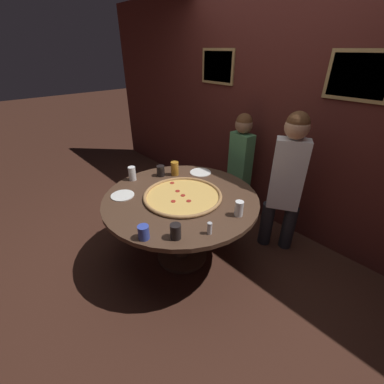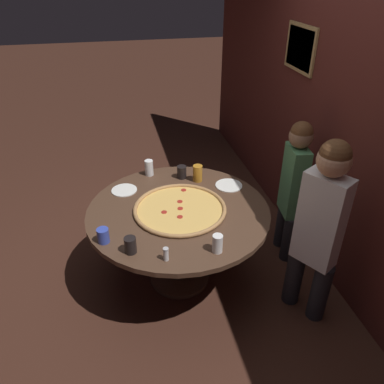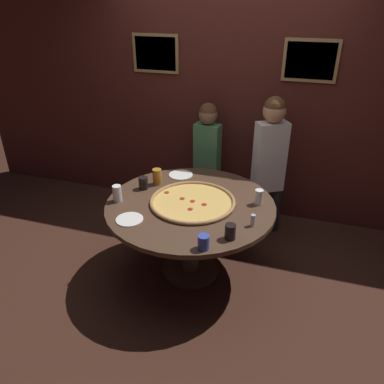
{
  "view_description": "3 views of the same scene",
  "coord_description": "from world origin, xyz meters",
  "px_view_note": "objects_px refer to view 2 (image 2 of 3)",
  "views": [
    {
      "loc": [
        1.61,
        -1.3,
        1.96
      ],
      "look_at": [
        0.07,
        0.08,
        0.79
      ],
      "focal_mm": 24.0,
      "sensor_mm": 36.0,
      "label": 1
    },
    {
      "loc": [
        2.41,
        -0.43,
        2.41
      ],
      "look_at": [
        0.06,
        0.1,
        0.92
      ],
      "focal_mm": 35.0,
      "sensor_mm": 36.0,
      "label": 2
    },
    {
      "loc": [
        0.85,
        -2.64,
        2.33
      ],
      "look_at": [
        -0.01,
        0.09,
        0.8
      ],
      "focal_mm": 35.0,
      "sensor_mm": 36.0,
      "label": 3
    }
  ],
  "objects_px": {
    "white_plate_beside_cup": "(124,190)",
    "diner_far_left": "(320,224)",
    "drink_cup_beside_pizza": "(130,245)",
    "giant_pizza": "(180,209)",
    "drink_cup_by_shaker": "(149,168)",
    "drink_cup_centre_back": "(198,173)",
    "drink_cup_far_right": "(103,236)",
    "condiment_shaker": "(166,254)",
    "dining_table": "(179,224)",
    "drink_cup_far_left": "(217,244)",
    "diner_side_left": "(293,184)",
    "white_plate_far_back": "(229,185)",
    "drink_cup_near_right": "(182,172)"
  },
  "relations": [
    {
      "from": "drink_cup_beside_pizza",
      "to": "diner_far_left",
      "type": "relative_size",
      "value": 0.08
    },
    {
      "from": "dining_table",
      "to": "drink_cup_far_left",
      "type": "relative_size",
      "value": 10.92
    },
    {
      "from": "dining_table",
      "to": "drink_cup_centre_back",
      "type": "relative_size",
      "value": 9.71
    },
    {
      "from": "drink_cup_by_shaker",
      "to": "white_plate_far_back",
      "type": "xyz_separation_m",
      "value": [
        0.35,
        0.65,
        -0.07
      ]
    },
    {
      "from": "drink_cup_far_right",
      "to": "drink_cup_far_left",
      "type": "bearing_deg",
      "value": 69.96
    },
    {
      "from": "giant_pizza",
      "to": "drink_cup_by_shaker",
      "type": "xyz_separation_m",
      "value": [
        -0.62,
        -0.16,
        0.06
      ]
    },
    {
      "from": "dining_table",
      "to": "drink_cup_beside_pizza",
      "type": "xyz_separation_m",
      "value": [
        0.43,
        -0.41,
        0.21
      ]
    },
    {
      "from": "drink_cup_by_shaker",
      "to": "diner_far_left",
      "type": "bearing_deg",
      "value": 42.65
    },
    {
      "from": "white_plate_beside_cup",
      "to": "diner_far_left",
      "type": "xyz_separation_m",
      "value": [
        0.92,
        1.31,
        0.09
      ]
    },
    {
      "from": "giant_pizza",
      "to": "drink_cup_centre_back",
      "type": "height_order",
      "value": "drink_cup_centre_back"
    },
    {
      "from": "diner_far_left",
      "to": "drink_cup_beside_pizza",
      "type": "bearing_deg",
      "value": 54.22
    },
    {
      "from": "drink_cup_centre_back",
      "to": "drink_cup_beside_pizza",
      "type": "bearing_deg",
      "value": -38.21
    },
    {
      "from": "white_plate_far_back",
      "to": "diner_side_left",
      "type": "xyz_separation_m",
      "value": [
        0.12,
        0.55,
        0.01
      ]
    },
    {
      "from": "white_plate_beside_cup",
      "to": "drink_cup_beside_pizza",
      "type": "bearing_deg",
      "value": -0.65
    },
    {
      "from": "giant_pizza",
      "to": "diner_side_left",
      "type": "xyz_separation_m",
      "value": [
        -0.16,
        1.04,
        -0.0
      ]
    },
    {
      "from": "drink_cup_centre_back",
      "to": "white_plate_far_back",
      "type": "bearing_deg",
      "value": 58.91
    },
    {
      "from": "dining_table",
      "to": "drink_cup_far_right",
      "type": "relative_size",
      "value": 13.45
    },
    {
      "from": "dining_table",
      "to": "diner_far_left",
      "type": "height_order",
      "value": "diner_far_left"
    },
    {
      "from": "drink_cup_far_left",
      "to": "diner_side_left",
      "type": "distance_m",
      "value": 1.13
    },
    {
      "from": "giant_pizza",
      "to": "diner_side_left",
      "type": "distance_m",
      "value": 1.05
    },
    {
      "from": "drink_cup_far_right",
      "to": "drink_cup_by_shaker",
      "type": "distance_m",
      "value": 0.99
    },
    {
      "from": "drink_cup_near_right",
      "to": "condiment_shaker",
      "type": "height_order",
      "value": "drink_cup_near_right"
    },
    {
      "from": "drink_cup_beside_pizza",
      "to": "drink_cup_far_left",
      "type": "relative_size",
      "value": 0.89
    },
    {
      "from": "condiment_shaker",
      "to": "diner_far_left",
      "type": "distance_m",
      "value": 1.1
    },
    {
      "from": "giant_pizza",
      "to": "drink_cup_far_right",
      "type": "distance_m",
      "value": 0.65
    },
    {
      "from": "condiment_shaker",
      "to": "diner_side_left",
      "type": "distance_m",
      "value": 1.43
    },
    {
      "from": "giant_pizza",
      "to": "drink_cup_far_left",
      "type": "relative_size",
      "value": 5.54
    },
    {
      "from": "drink_cup_near_right",
      "to": "drink_cup_by_shaker",
      "type": "height_order",
      "value": "drink_cup_by_shaker"
    },
    {
      "from": "drink_cup_far_right",
      "to": "drink_cup_by_shaker",
      "type": "relative_size",
      "value": 0.74
    },
    {
      "from": "drink_cup_far_right",
      "to": "condiment_shaker",
      "type": "distance_m",
      "value": 0.48
    },
    {
      "from": "drink_cup_far_right",
      "to": "white_plate_far_back",
      "type": "bearing_deg",
      "value": 116.61
    },
    {
      "from": "white_plate_beside_cup",
      "to": "white_plate_far_back",
      "type": "bearing_deg",
      "value": 82.45
    },
    {
      "from": "drink_cup_far_left",
      "to": "white_plate_beside_cup",
      "type": "bearing_deg",
      "value": -149.03
    },
    {
      "from": "drink_cup_beside_pizza",
      "to": "white_plate_beside_cup",
      "type": "bearing_deg",
      "value": 179.35
    },
    {
      "from": "drink_cup_far_left",
      "to": "diner_side_left",
      "type": "bearing_deg",
      "value": 128.04
    },
    {
      "from": "white_plate_far_back",
      "to": "white_plate_beside_cup",
      "type": "xyz_separation_m",
      "value": [
        -0.12,
        -0.9,
        0.0
      ]
    },
    {
      "from": "drink_cup_centre_back",
      "to": "white_plate_beside_cup",
      "type": "relative_size",
      "value": 0.69
    },
    {
      "from": "white_plate_beside_cup",
      "to": "dining_table",
      "type": "bearing_deg",
      "value": 46.57
    },
    {
      "from": "drink_cup_far_right",
      "to": "drink_cup_by_shaker",
      "type": "bearing_deg",
      "value": 154.2
    },
    {
      "from": "drink_cup_beside_pizza",
      "to": "diner_side_left",
      "type": "xyz_separation_m",
      "value": [
        -0.58,
        1.46,
        -0.05
      ]
    },
    {
      "from": "drink_cup_centre_back",
      "to": "white_plate_far_back",
      "type": "xyz_separation_m",
      "value": [
        0.15,
        0.24,
        -0.07
      ]
    },
    {
      "from": "drink_cup_beside_pizza",
      "to": "drink_cup_by_shaker",
      "type": "relative_size",
      "value": 0.81
    },
    {
      "from": "white_plate_far_back",
      "to": "diner_far_left",
      "type": "xyz_separation_m",
      "value": [
        0.8,
        0.41,
        0.09
      ]
    },
    {
      "from": "drink_cup_far_right",
      "to": "drink_cup_near_right",
      "type": "distance_m",
      "value": 1.05
    },
    {
      "from": "dining_table",
      "to": "diner_side_left",
      "type": "bearing_deg",
      "value": 97.69
    },
    {
      "from": "drink_cup_far_right",
      "to": "diner_side_left",
      "type": "relative_size",
      "value": 0.08
    },
    {
      "from": "drink_cup_far_left",
      "to": "drink_cup_near_right",
      "type": "bearing_deg",
      "value": -178.12
    },
    {
      "from": "drink_cup_by_shaker",
      "to": "white_plate_far_back",
      "type": "distance_m",
      "value": 0.74
    },
    {
      "from": "dining_table",
      "to": "drink_cup_beside_pizza",
      "type": "bearing_deg",
      "value": -43.22
    },
    {
      "from": "white_plate_beside_cup",
      "to": "diner_far_left",
      "type": "height_order",
      "value": "diner_far_left"
    }
  ]
}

